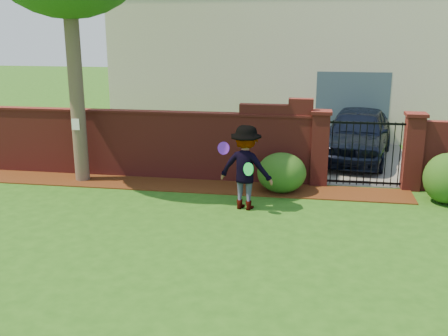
% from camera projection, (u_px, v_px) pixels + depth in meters
% --- Properties ---
extents(ground, '(80.00, 80.00, 0.01)m').
position_uv_depth(ground, '(188.00, 241.00, 9.65)').
color(ground, '#245515').
rests_on(ground, ground).
extents(mulch_bed, '(11.10, 1.08, 0.03)m').
position_uv_depth(mulch_bed, '(182.00, 185.00, 12.97)').
color(mulch_bed, '#3E1C0B').
rests_on(mulch_bed, ground).
extents(brick_wall, '(8.70, 0.31, 2.16)m').
position_uv_depth(brick_wall, '(148.00, 142.00, 13.52)').
color(brick_wall, maroon).
rests_on(brick_wall, ground).
extents(pillar_left, '(0.50, 0.50, 1.88)m').
position_uv_depth(pillar_left, '(320.00, 148.00, 12.82)').
color(pillar_left, maroon).
rests_on(pillar_left, ground).
extents(pillar_right, '(0.50, 0.50, 1.88)m').
position_uv_depth(pillar_right, '(413.00, 151.00, 12.47)').
color(pillar_right, maroon).
rests_on(pillar_right, ground).
extents(iron_gate, '(1.78, 0.03, 1.60)m').
position_uv_depth(iron_gate, '(365.00, 153.00, 12.67)').
color(iron_gate, black).
rests_on(iron_gate, ground).
extents(driveway, '(3.20, 8.00, 0.01)m').
position_uv_depth(driveway, '(352.00, 150.00, 16.70)').
color(driveway, slate).
rests_on(driveway, ground).
extents(house, '(12.40, 6.40, 6.30)m').
position_uv_depth(house, '(284.00, 44.00, 20.06)').
color(house, beige).
rests_on(house, ground).
extents(car, '(2.62, 4.77, 1.54)m').
position_uv_depth(car, '(356.00, 135.00, 15.20)').
color(car, black).
rests_on(car, ground).
extents(paper_notice, '(0.20, 0.01, 0.28)m').
position_uv_depth(paper_notice, '(75.00, 124.00, 12.87)').
color(paper_notice, white).
rests_on(paper_notice, tree).
extents(shrub_left, '(1.17, 1.17, 0.96)m').
position_uv_depth(shrub_left, '(282.00, 173.00, 12.38)').
color(shrub_left, '#184815').
rests_on(shrub_left, ground).
extents(shrub_middle, '(1.04, 1.04, 1.14)m').
position_uv_depth(shrub_middle, '(447.00, 178.00, 11.60)').
color(shrub_middle, '#184815').
rests_on(shrub_middle, ground).
extents(man, '(1.31, 0.93, 1.84)m').
position_uv_depth(man, '(245.00, 168.00, 11.13)').
color(man, gray).
rests_on(man, ground).
extents(frisbee_purple, '(0.29, 0.15, 0.28)m').
position_uv_depth(frisbee_purple, '(224.00, 148.00, 11.16)').
color(frisbee_purple, '#671FC3').
rests_on(frisbee_purple, man).
extents(frisbee_green, '(0.26, 0.22, 0.28)m').
position_uv_depth(frisbee_green, '(249.00, 169.00, 10.81)').
color(frisbee_green, green).
rests_on(frisbee_green, man).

